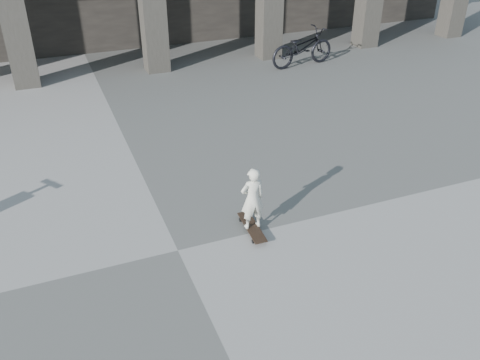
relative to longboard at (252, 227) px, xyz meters
name	(u,v)px	position (x,y,z in m)	size (l,w,h in m)	color
ground	(178,250)	(-1.21, -0.05, -0.07)	(90.00, 90.00, 0.00)	#52524F
longboard	(252,227)	(0.00, 0.00, 0.00)	(0.25, 0.87, 0.09)	black
child	(252,199)	(0.00, 0.00, 0.53)	(0.37, 0.24, 1.02)	beige
bicycle	(302,47)	(4.70, 7.25, 0.48)	(0.73, 2.10, 1.10)	black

